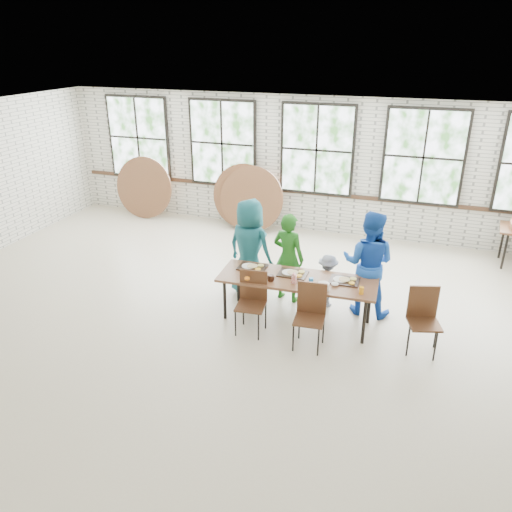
{
  "coord_description": "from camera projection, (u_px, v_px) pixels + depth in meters",
  "views": [
    {
      "loc": [
        2.26,
        -6.17,
        4.11
      ],
      "look_at": [
        0.0,
        0.4,
        1.05
      ],
      "focal_mm": 35.0,
      "sensor_mm": 36.0,
      "label": 1
    }
  ],
  "objects": [
    {
      "name": "adult_green",
      "position": [
        288.0,
        258.0,
        8.23
      ],
      "size": [
        0.63,
        0.49,
        1.53
      ],
      "primitive_type": "imported",
      "rotation": [
        0.0,
        0.0,
        2.9
      ],
      "color": "#1F631A",
      "rests_on": "ground"
    },
    {
      "name": "chair_spare",
      "position": [
        423.0,
        314.0,
        6.97
      ],
      "size": [
        0.52,
        0.51,
        0.95
      ],
      "rotation": [
        0.0,
        0.0,
        0.29
      ],
      "color": "#4E2D1A",
      "rests_on": "ground"
    },
    {
      "name": "adult_blue",
      "position": [
        368.0,
        263.0,
        7.81
      ],
      "size": [
        0.89,
        0.72,
        1.71
      ],
      "primitive_type": "imported",
      "rotation": [
        0.0,
        0.0,
        3.05
      ],
      "color": "blue",
      "rests_on": "ground"
    },
    {
      "name": "chair_near_right",
      "position": [
        311.0,
        310.0,
        7.07
      ],
      "size": [
        0.45,
        0.44,
        0.95
      ],
      "rotation": [
        0.0,
        0.0,
        0.08
      ],
      "color": "#4E2D1A",
      "rests_on": "ground"
    },
    {
      "name": "round_tops_leaning",
      "position": [
        211.0,
        194.0,
        11.64
      ],
      "size": [
        4.28,
        0.44,
        1.49
      ],
      "color": "brown",
      "rests_on": "ground"
    },
    {
      "name": "adult_teal",
      "position": [
        250.0,
        248.0,
        8.4
      ],
      "size": [
        0.94,
        0.73,
        1.7
      ],
      "primitive_type": "imported",
      "rotation": [
        0.0,
        0.0,
        2.88
      ],
      "color": "#1A5963",
      "rests_on": "ground"
    },
    {
      "name": "chair_near_left",
      "position": [
        252.0,
        297.0,
        7.43
      ],
      "size": [
        0.46,
        0.45,
        0.95
      ],
      "rotation": [
        0.0,
        0.0,
        0.11
      ],
      "color": "#4E2D1A",
      "rests_on": "ground"
    },
    {
      "name": "toddler",
      "position": [
        327.0,
        281.0,
        8.16
      ],
      "size": [
        0.66,
        0.5,
        0.9
      ],
      "primitive_type": "imported",
      "rotation": [
        0.0,
        0.0,
        2.82
      ],
      "color": "#111B38",
      "rests_on": "ground"
    },
    {
      "name": "room",
      "position": [
        317.0,
        152.0,
        10.77
      ],
      "size": [
        12.0,
        12.0,
        12.0
      ],
      "color": "beige",
      "rests_on": "ground"
    },
    {
      "name": "tabletop_clutter",
      "position": [
        303.0,
        278.0,
        7.53
      ],
      "size": [
        2.02,
        0.61,
        0.11
      ],
      "color": "black",
      "rests_on": "dining_table"
    },
    {
      "name": "dining_table",
      "position": [
        297.0,
        281.0,
        7.6
      ],
      "size": [
        2.43,
        0.91,
        0.74
      ],
      "rotation": [
        0.0,
        0.0,
        0.05
      ],
      "color": "brown",
      "rests_on": "ground"
    }
  ]
}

